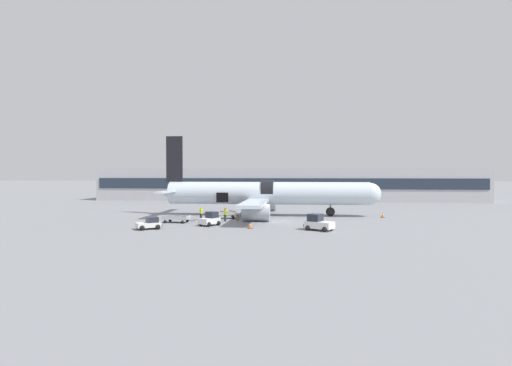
{
  "coord_description": "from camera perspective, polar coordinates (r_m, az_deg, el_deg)",
  "views": [
    {
      "loc": [
        2.83,
        -50.82,
        6.19
      ],
      "look_at": [
        -3.08,
        5.21,
        4.75
      ],
      "focal_mm": 28.0,
      "sensor_mm": 36.0,
      "label": 1
    }
  ],
  "objects": [
    {
      "name": "ground_plane",
      "position": [
        51.27,
        2.83,
        -5.47
      ],
      "size": [
        500.0,
        500.0,
        0.0
      ],
      "primitive_type": "plane",
      "color": "gray"
    },
    {
      "name": "terminal_strip",
      "position": [
        89.98,
        4.22,
        -0.22
      ],
      "size": [
        84.31,
        10.22,
        7.09
      ],
      "color": "#B2B2B7",
      "rests_on": "ground_plane"
    },
    {
      "name": "airplane",
      "position": [
        57.61,
        1.19,
        -1.63
      ],
      "size": [
        32.26,
        27.25,
        11.59
      ],
      "color": "silver",
      "rests_on": "ground_plane"
    },
    {
      "name": "baggage_tug_lead",
      "position": [
        47.23,
        -6.57,
        -5.24
      ],
      "size": [
        2.56,
        2.77,
        1.63
      ],
      "color": "white",
      "rests_on": "ground_plane"
    },
    {
      "name": "baggage_tug_mid",
      "position": [
        45.58,
        -14.99,
        -5.64
      ],
      "size": [
        3.07,
        2.85,
        1.34
      ],
      "color": "silver",
      "rests_on": "ground_plane"
    },
    {
      "name": "baggage_tug_rear",
      "position": [
        43.63,
        8.89,
        -5.71
      ],
      "size": [
        3.4,
        2.9,
        1.76
      ],
      "color": "white",
      "rests_on": "ground_plane"
    },
    {
      "name": "baggage_cart_loading",
      "position": [
        54.11,
        -4.31,
        -4.53
      ],
      "size": [
        3.93,
        2.22,
        1.14
      ],
      "color": "#B7BABF",
      "rests_on": "ground_plane"
    },
    {
      "name": "baggage_cart_queued",
      "position": [
        50.64,
        -11.2,
        -5.05
      ],
      "size": [
        4.2,
        2.17,
        0.89
      ],
      "color": "#B7BABF",
      "rests_on": "ground_plane"
    },
    {
      "name": "ground_crew_loader_a",
      "position": [
        53.25,
        -7.86,
        -4.25
      ],
      "size": [
        0.52,
        0.58,
        1.71
      ],
      "color": "#1E2338",
      "rests_on": "ground_plane"
    },
    {
      "name": "ground_crew_loader_b",
      "position": [
        51.12,
        -4.43,
        -4.48
      ],
      "size": [
        0.55,
        0.54,
        1.71
      ],
      "color": "#2D2D33",
      "rests_on": "ground_plane"
    },
    {
      "name": "ground_crew_driver",
      "position": [
        53.28,
        -1.41,
        -4.2
      ],
      "size": [
        0.56,
        0.56,
        1.77
      ],
      "color": "#2D2D33",
      "rests_on": "ground_plane"
    },
    {
      "name": "suitcase_on_tarmac_upright",
      "position": [
        55.25,
        -6.72,
        -4.63
      ],
      "size": [
        0.55,
        0.38,
        0.77
      ],
      "color": "#721951",
      "rests_on": "ground_plane"
    },
    {
      "name": "suitcase_on_tarmac_spare",
      "position": [
        52.12,
        -2.64,
        -5.04
      ],
      "size": [
        0.33,
        0.27,
        0.68
      ],
      "color": "olive",
      "rests_on": "ground_plane"
    },
    {
      "name": "safety_cone_nose",
      "position": [
        58.18,
        17.64,
        -4.38
      ],
      "size": [
        0.55,
        0.55,
        0.7
      ],
      "color": "black",
      "rests_on": "ground_plane"
    },
    {
      "name": "safety_cone_engine_left",
      "position": [
        44.65,
        -0.85,
        -6.08
      ],
      "size": [
        0.6,
        0.6,
        0.7
      ],
      "color": "black",
      "rests_on": "ground_plane"
    }
  ]
}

